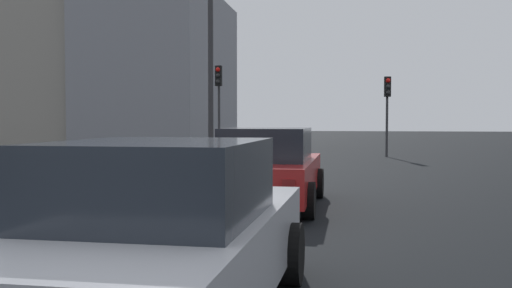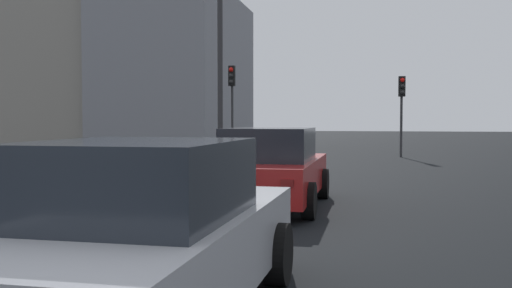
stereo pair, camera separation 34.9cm
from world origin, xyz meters
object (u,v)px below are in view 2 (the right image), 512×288
at_px(car_silver_second, 145,236).
at_px(traffic_light_near_left, 402,99).
at_px(traffic_light_near_right, 232,92).
at_px(street_lamp_kerbside, 220,4).
at_px(car_red_lead, 271,169).

bearing_deg(car_silver_second, traffic_light_near_left, -6.84).
bearing_deg(traffic_light_near_right, car_silver_second, 15.38).
relative_size(traffic_light_near_right, street_lamp_kerbside, 0.46).
distance_m(car_red_lead, traffic_light_near_right, 14.88).
relative_size(car_red_lead, street_lamp_kerbside, 0.49).
distance_m(traffic_light_near_right, street_lamp_kerbside, 8.67).
height_order(traffic_light_near_left, traffic_light_near_right, traffic_light_near_right).
bearing_deg(street_lamp_kerbside, car_silver_second, -168.20).
xyz_separation_m(car_red_lead, street_lamp_kerbside, (5.89, 2.55, 4.42)).
relative_size(car_red_lead, car_silver_second, 1.03).
xyz_separation_m(car_red_lead, traffic_light_near_right, (14.11, 4.16, 2.19)).
height_order(car_silver_second, traffic_light_near_right, traffic_light_near_right).
distance_m(car_red_lead, car_silver_second, 6.54).
bearing_deg(traffic_light_near_left, car_silver_second, -16.08).
relative_size(car_red_lead, traffic_light_near_right, 1.08).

